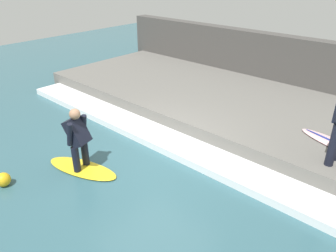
% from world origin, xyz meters
% --- Properties ---
extents(ground_plane, '(28.00, 28.00, 0.00)m').
position_xyz_m(ground_plane, '(0.00, 0.00, 0.00)').
color(ground_plane, '#335B66').
extents(concrete_ledge, '(4.40, 12.28, 0.48)m').
position_xyz_m(concrete_ledge, '(3.37, 0.00, 0.24)').
color(concrete_ledge, '#66635E').
rests_on(concrete_ledge, ground_plane).
extents(back_wall, '(0.50, 12.89, 1.93)m').
position_xyz_m(back_wall, '(5.82, 0.00, 0.97)').
color(back_wall, '#474442').
rests_on(back_wall, ground_plane).
extents(wave_foam_crest, '(0.86, 11.66, 0.18)m').
position_xyz_m(wave_foam_crest, '(0.74, 0.00, 0.09)').
color(wave_foam_crest, white).
rests_on(wave_foam_crest, ground_plane).
extents(surfboard_riding, '(1.02, 1.80, 0.06)m').
position_xyz_m(surfboard_riding, '(-1.29, 0.90, 0.03)').
color(surfboard_riding, yellow).
rests_on(surfboard_riding, ground_plane).
extents(surfer_riding, '(0.52, 0.54, 1.36)m').
position_xyz_m(surfer_riding, '(-1.29, 0.90, 0.81)').
color(surfer_riding, black).
rests_on(surfer_riding, surfboard_riding).
extents(marker_buoy, '(0.28, 0.28, 0.28)m').
position_xyz_m(marker_buoy, '(-2.66, 1.58, 0.14)').
color(marker_buoy, yellow).
rests_on(marker_buoy, ground_plane).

